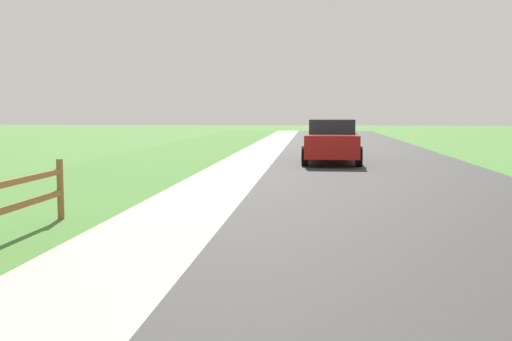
% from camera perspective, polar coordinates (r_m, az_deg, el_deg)
% --- Properties ---
extents(ground_plane, '(120.00, 120.00, 0.00)m').
position_cam_1_polar(ground_plane, '(25.16, 2.04, 1.30)').
color(ground_plane, '#437332').
extents(road_asphalt, '(7.00, 66.00, 0.01)m').
position_cam_1_polar(road_asphalt, '(27.19, 9.67, 1.54)').
color(road_asphalt, '#323232').
rests_on(road_asphalt, ground).
extents(curb_concrete, '(6.00, 66.00, 0.01)m').
position_cam_1_polar(curb_concrete, '(27.47, -3.98, 1.64)').
color(curb_concrete, '#B7B494').
rests_on(curb_concrete, ground).
extents(grass_verge, '(5.00, 66.00, 0.00)m').
position_cam_1_polar(grass_verge, '(27.76, -7.04, 1.66)').
color(grass_verge, '#437332').
rests_on(grass_verge, ground).
extents(parked_suv_red, '(2.11, 5.04, 1.55)m').
position_cam_1_polar(parked_suv_red, '(22.36, 7.04, 2.78)').
color(parked_suv_red, maroon).
rests_on(parked_suv_red, ground).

